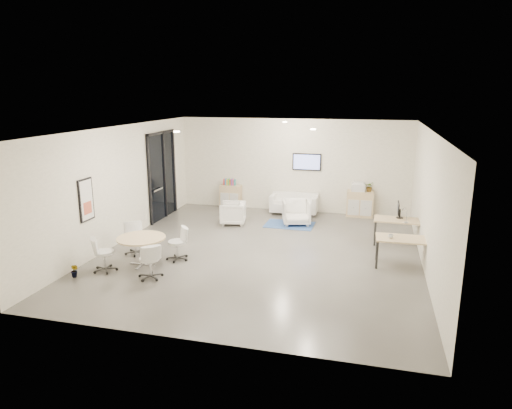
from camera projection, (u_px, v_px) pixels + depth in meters
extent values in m
cube|color=#4F4C48|center=(261.00, 267.00, 12.02)|extent=(8.00, 9.00, 0.80)
cube|color=white|center=(262.00, 112.00, 11.06)|extent=(8.00, 9.00, 0.80)
cube|color=beige|center=(294.00, 164.00, 16.14)|extent=(8.00, 0.80, 3.20)
cube|color=beige|center=(185.00, 260.00, 6.94)|extent=(8.00, 0.80, 3.20)
cube|color=beige|center=(107.00, 184.00, 12.61)|extent=(0.80, 9.00, 3.20)
cube|color=beige|center=(447.00, 203.00, 10.47)|extent=(0.80, 9.00, 3.20)
cube|color=black|center=(162.00, 175.00, 14.89)|extent=(0.02, 1.90, 2.85)
cube|color=black|center=(160.00, 133.00, 14.55)|extent=(0.06, 1.90, 0.08)
cube|color=black|center=(150.00, 181.00, 14.03)|extent=(0.06, 0.08, 2.85)
cube|color=black|center=(174.00, 171.00, 15.74)|extent=(0.06, 0.08, 2.85)
cube|color=black|center=(165.00, 175.00, 15.03)|extent=(0.06, 0.07, 2.85)
cube|color=#B2B2B7|center=(158.00, 190.00, 14.54)|extent=(0.04, 0.60, 0.05)
cube|color=black|center=(86.00, 200.00, 11.01)|extent=(0.04, 0.54, 1.04)
cube|color=white|center=(87.00, 200.00, 11.01)|extent=(0.01, 0.46, 0.96)
cube|color=#C8583E|center=(88.00, 208.00, 11.05)|extent=(0.01, 0.32, 0.30)
cube|color=black|center=(307.00, 162.00, 15.58)|extent=(0.98, 0.05, 0.58)
cube|color=#8595E7|center=(307.00, 162.00, 15.55)|extent=(0.90, 0.01, 0.50)
cylinder|color=#FFEAC6|center=(177.00, 132.00, 10.65)|extent=(0.14, 0.14, 0.03)
cylinder|color=#FFEAC6|center=(313.00, 129.00, 11.34)|extent=(0.14, 0.14, 0.03)
cylinder|color=#FFEAC6|center=(285.00, 122.00, 13.98)|extent=(0.14, 0.14, 0.03)
cube|color=tan|center=(231.00, 197.00, 16.38)|extent=(0.75, 0.37, 0.84)
cube|color=silver|center=(225.00, 200.00, 16.26)|extent=(0.31, 0.02, 0.50)
cube|color=silver|center=(234.00, 200.00, 16.17)|extent=(0.31, 0.02, 0.50)
cube|color=tan|center=(360.00, 204.00, 15.26)|extent=(0.87, 0.41, 0.87)
cube|color=silver|center=(353.00, 207.00, 15.13)|extent=(0.37, 0.02, 0.52)
cube|color=silver|center=(366.00, 208.00, 15.03)|extent=(0.37, 0.02, 0.52)
cube|color=red|center=(224.00, 182.00, 16.31)|extent=(0.04, 0.14, 0.22)
cube|color=#337FCC|center=(226.00, 182.00, 16.29)|extent=(0.04, 0.14, 0.22)
cube|color=gold|center=(227.00, 182.00, 16.28)|extent=(0.04, 0.14, 0.22)
cube|color=#4CB24C|center=(229.00, 182.00, 16.27)|extent=(0.04, 0.14, 0.22)
cube|color=#CC6619|center=(230.00, 182.00, 16.25)|extent=(0.04, 0.14, 0.22)
cube|color=purple|center=(232.00, 182.00, 16.24)|extent=(0.04, 0.14, 0.22)
cube|color=#E54C7F|center=(233.00, 182.00, 16.22)|extent=(0.04, 0.14, 0.22)
cube|color=teal|center=(235.00, 182.00, 16.21)|extent=(0.04, 0.14, 0.22)
cube|color=white|center=(358.00, 187.00, 15.14)|extent=(0.46, 0.40, 0.25)
cube|color=white|center=(358.00, 183.00, 15.11)|extent=(0.35, 0.30, 0.05)
cube|color=white|center=(294.00, 207.00, 15.64)|extent=(1.58, 0.79, 0.30)
cube|color=white|center=(296.00, 196.00, 15.85)|extent=(1.58, 0.18, 0.30)
cube|color=white|center=(274.00, 201.00, 15.78)|extent=(0.14, 0.79, 0.59)
cube|color=white|center=(315.00, 204.00, 15.43)|extent=(0.14, 0.79, 0.59)
cube|color=#2D428A|center=(289.00, 225.00, 14.39)|extent=(1.53, 1.04, 0.01)
imported|color=white|center=(233.00, 212.00, 14.42)|extent=(0.83, 0.87, 0.77)
imported|color=white|center=(296.00, 211.00, 14.37)|extent=(1.01, 0.97, 0.86)
cube|color=tan|center=(400.00, 220.00, 12.42)|extent=(1.38, 0.72, 0.04)
cube|color=black|center=(375.00, 234.00, 12.39)|extent=(0.05, 0.05, 0.67)
cube|color=black|center=(424.00, 237.00, 12.08)|extent=(0.05, 0.05, 0.67)
cube|color=black|center=(375.00, 228.00, 12.93)|extent=(0.05, 0.05, 0.67)
cube|color=black|center=(422.00, 231.00, 12.63)|extent=(0.05, 0.05, 0.67)
cube|color=tan|center=(406.00, 239.00, 10.80)|extent=(1.39, 0.72, 0.04)
cube|color=black|center=(377.00, 255.00, 10.77)|extent=(0.05, 0.05, 0.68)
cube|color=black|center=(434.00, 260.00, 10.46)|extent=(0.05, 0.05, 0.68)
cube|color=black|center=(377.00, 247.00, 11.32)|extent=(0.05, 0.05, 0.68)
cube|color=black|center=(431.00, 251.00, 11.01)|extent=(0.05, 0.05, 0.68)
cylinder|color=black|center=(400.00, 218.00, 12.55)|extent=(0.20, 0.20, 0.02)
cube|color=black|center=(400.00, 213.00, 12.53)|extent=(0.04, 0.03, 0.24)
cube|color=black|center=(398.00, 208.00, 12.50)|extent=(0.03, 0.50, 0.32)
cylinder|color=tan|center=(141.00, 238.00, 10.90)|extent=(1.16, 1.16, 0.04)
cylinder|color=#B2B2B7|center=(142.00, 252.00, 10.99)|extent=(0.10, 0.10, 0.67)
cube|color=#B2B2B7|center=(143.00, 264.00, 11.07)|extent=(0.68, 0.06, 0.03)
cube|color=#B2B2B7|center=(143.00, 264.00, 11.07)|extent=(0.06, 0.68, 0.03)
imported|color=#3F7F3F|center=(370.00, 188.00, 15.04)|extent=(0.35, 0.37, 0.26)
imported|color=#3F7F3F|center=(75.00, 274.00, 10.32)|extent=(0.21, 0.33, 0.14)
imported|color=white|center=(391.00, 236.00, 10.79)|extent=(0.13, 0.11, 0.12)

